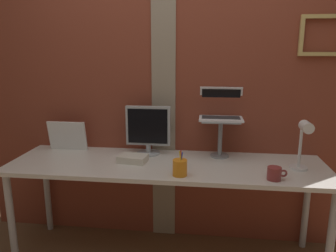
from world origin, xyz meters
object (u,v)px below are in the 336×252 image
object	(u,v)px
monitor	(148,129)
desk_lamp	(303,140)
pen_cup	(180,168)
laptop	(221,109)
coffee_mug	(275,174)
whiteboard_panel	(67,136)

from	to	relation	value
monitor	desk_lamp	world-z (taller)	monitor
desk_lamp	pen_cup	bearing A→B (deg)	-168.13
laptop	coffee_mug	size ratio (longest dim) A/B	2.62
monitor	pen_cup	size ratio (longest dim) A/B	2.21
pen_cup	desk_lamp	bearing A→B (deg)	11.87
monitor	laptop	world-z (taller)	laptop
monitor	coffee_mug	distance (m)	0.98
coffee_mug	pen_cup	bearing A→B (deg)	180.00
whiteboard_panel	pen_cup	distance (m)	1.05
monitor	pen_cup	world-z (taller)	monitor
laptop	pen_cup	size ratio (longest dim) A/B	1.89
pen_cup	coffee_mug	distance (m)	0.59
laptop	pen_cup	world-z (taller)	laptop
whiteboard_panel	desk_lamp	distance (m)	1.76
desk_lamp	pen_cup	world-z (taller)	desk_lamp
laptop	coffee_mug	distance (m)	0.67
monitor	pen_cup	xyz separation A→B (m)	(0.28, -0.42, -0.15)
desk_lamp	laptop	bearing A→B (deg)	148.29
coffee_mug	desk_lamp	bearing A→B (deg)	39.74
desk_lamp	whiteboard_panel	bearing A→B (deg)	171.02
laptop	whiteboard_panel	bearing A→B (deg)	-177.66
coffee_mug	whiteboard_panel	bearing A→B (deg)	164.02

